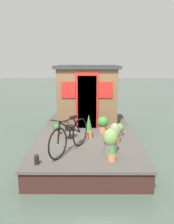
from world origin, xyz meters
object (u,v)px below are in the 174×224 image
at_px(houseboat_cabin, 87,93).
at_px(potted_plant_ivy, 115,133).
at_px(charcoal_grill, 70,128).
at_px(mooring_bollard, 37,159).
at_px(potted_plant_fern, 103,123).
at_px(potted_plant_basil, 119,129).
at_px(potted_plant_geranium, 89,127).
at_px(bicycle, 70,136).
at_px(potted_plant_sage, 110,141).
at_px(potted_plant_thyme, 112,153).
at_px(potted_plant_mint, 57,129).

xyz_separation_m(houseboat_cabin, potted_plant_ivy, (-2.36, -0.75, -0.76)).
bearing_deg(charcoal_grill, mooring_bollard, 162.07).
xyz_separation_m(potted_plant_fern, potted_plant_basil, (-0.32, -0.46, -0.09)).
distance_m(potted_plant_basil, charcoal_grill, 1.45).
bearing_deg(potted_plant_geranium, bicycle, 157.54).
relative_size(potted_plant_ivy, potted_plant_sage, 0.88).
bearing_deg(charcoal_grill, potted_plant_sage, -136.39).
bearing_deg(charcoal_grill, potted_plant_thyme, -146.69).
bearing_deg(potted_plant_sage, potted_plant_ivy, -13.44).
distance_m(houseboat_cabin, potted_plant_geranium, 2.10).
xyz_separation_m(potted_plant_geranium, mooring_bollard, (-1.84, 1.12, -0.20)).
bearing_deg(potted_plant_fern, bicycle, 150.95).
distance_m(potted_plant_geranium, charcoal_grill, 0.54).
distance_m(potted_plant_thyme, mooring_bollard, 1.64).
bearing_deg(potted_plant_geranium, potted_plant_sage, -156.07).
bearing_deg(potted_plant_thyme, charcoal_grill, 33.31).
height_order(bicycle, potted_plant_thyme, bicycle).
relative_size(potted_plant_geranium, charcoal_grill, 1.78).
height_order(potted_plant_mint, mooring_bollard, potted_plant_mint).
xyz_separation_m(potted_plant_mint, potted_plant_sage, (-1.42, -1.45, 0.11)).
xyz_separation_m(potted_plant_ivy, potted_plant_thyme, (-1.27, 0.19, -0.06)).
height_order(potted_plant_geranium, potted_plant_thyme, potted_plant_geranium).
height_order(bicycle, potted_plant_mint, bicycle).
bearing_deg(potted_plant_thyme, mooring_bollard, 96.90).
bearing_deg(potted_plant_thyme, bicycle, 61.15).
height_order(houseboat_cabin, potted_plant_ivy, houseboat_cabin).
xyz_separation_m(potted_plant_ivy, potted_plant_mint, (0.64, 1.64, -0.06)).
height_order(bicycle, potted_plant_geranium, bicycle).
relative_size(potted_plant_mint, charcoal_grill, 0.91).
relative_size(houseboat_cabin, potted_plant_mint, 6.32).
bearing_deg(charcoal_grill, potted_plant_mint, 51.55).
distance_m(potted_plant_mint, potted_plant_sage, 2.04).
height_order(potted_plant_ivy, mooring_bollard, potted_plant_ivy).
height_order(potted_plant_thyme, mooring_bollard, potted_plant_thyme).
bearing_deg(potted_plant_thyme, potted_plant_sage, -0.90).
xyz_separation_m(potted_plant_geranium, charcoal_grill, (-0.05, 0.54, -0.04)).
distance_m(potted_plant_sage, mooring_bollard, 1.78).
height_order(potted_plant_ivy, charcoal_grill, potted_plant_ivy).
xyz_separation_m(houseboat_cabin, mooring_bollard, (-3.83, 1.07, -0.89)).
xyz_separation_m(bicycle, mooring_bollard, (-0.73, 0.66, -0.28)).
bearing_deg(houseboat_cabin, charcoal_grill, 166.55).
distance_m(potted_plant_geranium, mooring_bollard, 2.16).
bearing_deg(mooring_bollard, potted_plant_sage, -67.31).
distance_m(potted_plant_thyme, potted_plant_basil, 1.86).
distance_m(potted_plant_fern, potted_plant_thyme, 2.14).
relative_size(potted_plant_geranium, mooring_bollard, 2.97).
height_order(potted_plant_thyme, potted_plant_mint, potted_plant_thyme).
height_order(potted_plant_geranium, potted_plant_basil, potted_plant_geranium).
relative_size(houseboat_cabin, bicycle, 1.40).
xyz_separation_m(houseboat_cabin, potted_plant_fern, (-1.49, -0.48, -0.72)).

